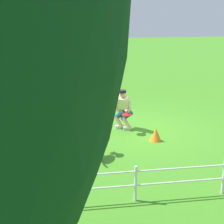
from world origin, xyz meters
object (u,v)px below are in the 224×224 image
at_px(dog, 97,144).
at_px(training_cone, 156,135).
at_px(frisbee_held, 126,115).
at_px(person, 123,108).
at_px(frisbee_flying, 101,132).

distance_m(dog, training_cone, 2.02).
bearing_deg(frisbee_held, dog, 55.55).
relative_size(dog, frisbee_held, 3.32).
relative_size(person, frisbee_held, 4.65).
height_order(frisbee_flying, training_cone, frisbee_flying).
bearing_deg(person, frisbee_held, 38.35).
height_order(dog, training_cone, dog).
xyz_separation_m(frisbee_flying, frisbee_held, (-0.93, -1.37, -0.02)).
bearing_deg(training_cone, frisbee_held, -43.76).
bearing_deg(dog, frisbee_held, -8.99).
relative_size(frisbee_held, training_cone, 0.72).
height_order(person, training_cone, person).
bearing_deg(frisbee_held, frisbee_flying, 55.74).
xyz_separation_m(dog, frisbee_flying, (-0.15, -0.21, 0.24)).
bearing_deg(person, dog, 6.63).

